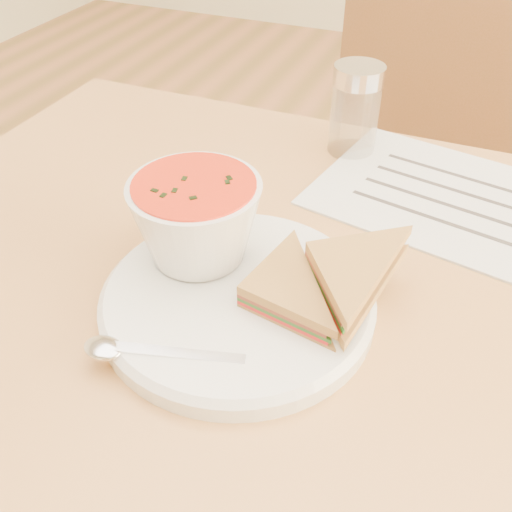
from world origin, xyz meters
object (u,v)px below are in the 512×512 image
at_px(plate, 238,301).
at_px(soup_bowl, 197,224).
at_px(dining_table, 296,485).
at_px(condiment_shaker, 355,110).
at_px(chair_far, 379,214).

relative_size(plate, soup_bowl, 2.05).
xyz_separation_m(dining_table, plate, (-0.06, -0.05, 0.38)).
distance_m(plate, condiment_shaker, 0.34).
bearing_deg(chair_far, plate, 99.04).
distance_m(plate, soup_bowl, 0.08).
bearing_deg(condiment_shaker, plate, -93.05).
relative_size(soup_bowl, condiment_shaker, 1.07).
relative_size(chair_far, condiment_shaker, 7.84).
bearing_deg(dining_table, soup_bowl, -169.34).
height_order(chair_far, condiment_shaker, chair_far).
bearing_deg(plate, chair_far, 87.43).
xyz_separation_m(dining_table, soup_bowl, (-0.11, -0.02, 0.43)).
bearing_deg(soup_bowl, condiment_shaker, 76.19).
distance_m(dining_table, chair_far, 0.58).
relative_size(dining_table, condiment_shaker, 8.66).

